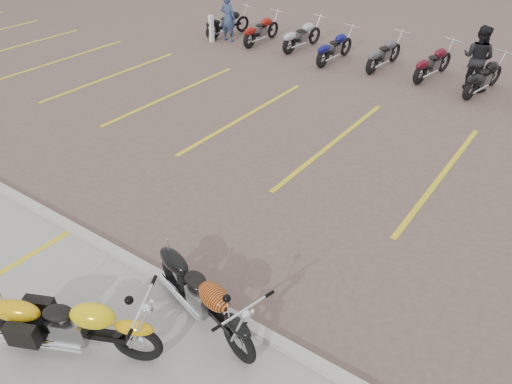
# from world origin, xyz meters

# --- Properties ---
(ground) EXTENTS (100.00, 100.00, 0.00)m
(ground) POSITION_xyz_m (0.00, 0.00, 0.00)
(ground) COLOR brown
(ground) RESTS_ON ground
(curb) EXTENTS (60.00, 0.18, 0.12)m
(curb) POSITION_xyz_m (0.00, -2.00, 0.06)
(curb) COLOR #ADAAA3
(curb) RESTS_ON ground
(parking_stripes) EXTENTS (38.00, 5.50, 0.01)m
(parking_stripes) POSITION_xyz_m (0.00, 4.00, 0.00)
(parking_stripes) COLOR gold
(parking_stripes) RESTS_ON ground
(yellow_cruiser) EXTENTS (2.26, 1.18, 1.00)m
(yellow_cruiser) POSITION_xyz_m (0.08, -3.69, 0.50)
(yellow_cruiser) COLOR black
(yellow_cruiser) RESTS_ON ground
(flame_cruiser) EXTENTS (2.28, 0.79, 0.96)m
(flame_cruiser) POSITION_xyz_m (1.17, -2.24, 0.48)
(flame_cruiser) COLOR black
(flame_cruiser) RESTS_ON ground
(person_a) EXTENTS (0.66, 0.46, 1.73)m
(person_a) POSITION_xyz_m (-7.42, 9.27, 0.87)
(person_a) COLOR navy
(person_a) RESTS_ON ground
(person_b) EXTENTS (1.05, 0.88, 1.92)m
(person_b) POSITION_xyz_m (1.74, 9.63, 0.96)
(person_b) COLOR black
(person_b) RESTS_ON ground
(bollard) EXTENTS (0.17, 0.17, 1.00)m
(bollard) POSITION_xyz_m (-7.88, 8.79, 0.50)
(bollard) COLOR silver
(bollard) RESTS_ON ground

